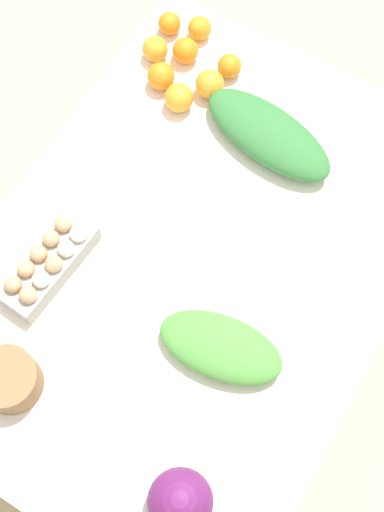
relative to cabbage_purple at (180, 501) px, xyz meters
The scene contains 15 objects.
ground_plane 1.01m from the cabbage_purple, 28.36° to the left, with size 8.00×8.00×0.00m, color #C6B289.
dining_table 0.60m from the cabbage_purple, 28.36° to the left, with size 1.42×1.01×0.76m.
cabbage_purple is the anchor object (origin of this frame).
egg_carton 0.64m from the cabbage_purple, 61.37° to the left, with size 0.29×0.12×0.09m.
paper_bag 0.48m from the cabbage_purple, 86.97° to the left, with size 0.15×0.15×0.09m, color olive.
greens_bunch_chard 0.95m from the cabbage_purple, 16.73° to the left, with size 0.39×0.16×0.08m, color #337538.
greens_bunch_beet_tops 0.36m from the cabbage_purple, 15.81° to the left, with size 0.30×0.16×0.07m, color #4C933D.
orange_0 1.11m from the cabbage_purple, 33.93° to the left, with size 0.08×0.08×0.08m, color orange.
orange_1 1.15m from the cabbage_purple, 24.39° to the left, with size 0.07×0.07×0.07m, color orange.
orange_2 1.20m from the cabbage_purple, 30.49° to the left, with size 0.07×0.07×0.07m, color orange.
orange_3 1.04m from the cabbage_purple, 31.40° to the left, with size 0.08×0.08×0.08m, color orange.
orange_4 1.28m from the cabbage_purple, 28.71° to the left, with size 0.07×0.07×0.07m, color orange.
orange_5 1.09m from the cabbage_purple, 26.92° to the left, with size 0.08×0.08×0.08m, color orange.
orange_6 1.21m from the cabbage_purple, 34.55° to the left, with size 0.07×0.07×0.07m, color orange.
orange_7 1.30m from the cabbage_purple, 32.56° to the left, with size 0.07×0.07×0.07m, color orange.
Camera 1 is at (-0.57, -0.34, 2.43)m, focal length 50.00 mm.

